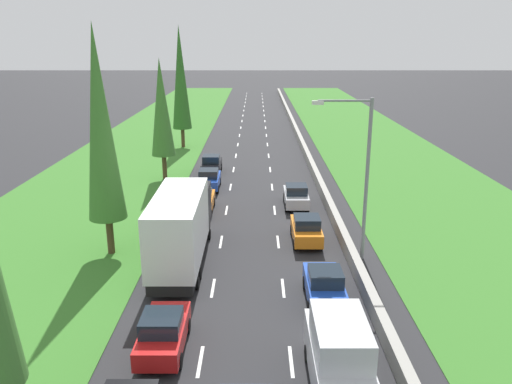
{
  "coord_description": "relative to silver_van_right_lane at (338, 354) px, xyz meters",
  "views": [
    {
      "loc": [
        0.4,
        -1.66,
        11.85
      ],
      "look_at": [
        0.43,
        35.04,
        0.77
      ],
      "focal_mm": 35.38,
      "sensor_mm": 36.0,
      "label": 1
    }
  ],
  "objects": [
    {
      "name": "ground_plane",
      "position": [
        -3.26,
        46.54,
        -1.4
      ],
      "size": [
        300.0,
        300.0,
        0.0
      ],
      "primitive_type": "plane",
      "color": "#28282B",
      "rests_on": "ground"
    },
    {
      "name": "grass_verge_left",
      "position": [
        -15.91,
        46.54,
        -1.38
      ],
      "size": [
        14.0,
        140.0,
        0.04
      ],
      "primitive_type": "cube",
      "color": "#387528",
      "rests_on": "ground"
    },
    {
      "name": "grass_verge_right",
      "position": [
        11.09,
        46.54,
        -1.38
      ],
      "size": [
        14.0,
        140.0,
        0.04
      ],
      "primitive_type": "cube",
      "color": "#387528",
      "rests_on": "ground"
    },
    {
      "name": "median_barrier",
      "position": [
        2.44,
        46.54,
        -0.97
      ],
      "size": [
        0.44,
        120.0,
        0.85
      ],
      "primitive_type": "cube",
      "color": "#9E9B93",
      "rests_on": "ground"
    },
    {
      "name": "lane_markings",
      "position": [
        -3.26,
        46.54,
        -1.39
      ],
      "size": [
        3.64,
        116.0,
        0.01
      ],
      "color": "white",
      "rests_on": "ground"
    },
    {
      "name": "silver_van_right_lane",
      "position": [
        0.0,
        0.0,
        0.0
      ],
      "size": [
        1.96,
        4.9,
        2.82
      ],
      "color": "silver",
      "rests_on": "ground"
    },
    {
      "name": "red_hatchback_left_lane",
      "position": [
        -6.52,
        2.27,
        -0.56
      ],
      "size": [
        1.74,
        3.9,
        1.72
      ],
      "color": "red",
      "rests_on": "ground"
    },
    {
      "name": "white_box_truck_left_lane",
      "position": [
        -6.91,
        10.52,
        0.78
      ],
      "size": [
        2.46,
        9.4,
        4.18
      ],
      "color": "black",
      "rests_on": "ground"
    },
    {
      "name": "blue_hatchback_right_lane",
      "position": [
        0.35,
        6.23,
        -0.56
      ],
      "size": [
        1.74,
        3.9,
        1.72
      ],
      "color": "#1E47B7",
      "rests_on": "ground"
    },
    {
      "name": "orange_hatchback_right_lane",
      "position": [
        0.2,
        13.53,
        -0.56
      ],
      "size": [
        1.74,
        3.9,
        1.72
      ],
      "color": "orange",
      "rests_on": "ground"
    },
    {
      "name": "orange_sedan_left_lane",
      "position": [
        -6.83,
        19.13,
        -0.59
      ],
      "size": [
        1.82,
        4.5,
        1.64
      ],
      "color": "orange",
      "rests_on": "ground"
    },
    {
      "name": "blue_hatchback_left_lane",
      "position": [
        -6.74,
        25.0,
        -0.56
      ],
      "size": [
        1.74,
        3.9,
        1.72
      ],
      "color": "#1E47B7",
      "rests_on": "ground"
    },
    {
      "name": "black_hatchback_left_lane",
      "position": [
        -6.98,
        30.27,
        -0.56
      ],
      "size": [
        1.74,
        3.9,
        1.72
      ],
      "color": "black",
      "rests_on": "ground"
    },
    {
      "name": "silver_hatchback_right_lane",
      "position": [
        0.1,
        20.4,
        -0.56
      ],
      "size": [
        1.74,
        3.9,
        1.72
      ],
      "color": "silver",
      "rests_on": "ground"
    },
    {
      "name": "poplar_tree_second",
      "position": [
        -11.24,
        11.84,
        6.08
      ],
      "size": [
        2.12,
        2.12,
        12.86
      ],
      "color": "#4C3823",
      "rests_on": "ground"
    },
    {
      "name": "poplar_tree_third",
      "position": [
        -10.94,
        28.09,
        4.9
      ],
      "size": [
        2.06,
        2.06,
        10.51
      ],
      "color": "#4C3823",
      "rests_on": "ground"
    },
    {
      "name": "poplar_tree_fourth",
      "position": [
        -11.26,
        42.05,
        6.4
      ],
      "size": [
        2.14,
        2.14,
        13.5
      ],
      "color": "#4C3823",
      "rests_on": "ground"
    },
    {
      "name": "street_light_mast",
      "position": [
        2.79,
        11.17,
        3.83
      ],
      "size": [
        3.2,
        0.28,
        9.0
      ],
      "color": "gray",
      "rests_on": "ground"
    }
  ]
}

